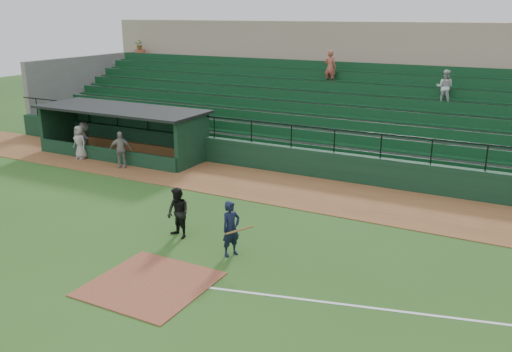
% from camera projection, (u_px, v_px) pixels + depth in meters
% --- Properties ---
extents(ground, '(90.00, 90.00, 0.00)m').
position_uv_depth(ground, '(173.00, 269.00, 15.17)').
color(ground, '#28511A').
rests_on(ground, ground).
extents(warning_track, '(40.00, 4.00, 0.03)m').
position_uv_depth(warning_track, '(291.00, 190.00, 21.92)').
color(warning_track, brown).
rests_on(warning_track, ground).
extents(home_plate_dirt, '(3.00, 3.00, 0.03)m').
position_uv_depth(home_plate_dirt, '(150.00, 284.00, 14.32)').
color(home_plate_dirt, brown).
rests_on(home_plate_dirt, ground).
extents(foul_line, '(17.49, 4.44, 0.01)m').
position_uv_depth(foul_line, '(482.00, 322.00, 12.59)').
color(foul_line, white).
rests_on(foul_line, ground).
extents(stadium_structure, '(38.00, 13.08, 6.40)m').
position_uv_depth(stadium_structure, '(358.00, 104.00, 28.41)').
color(stadium_structure, '#10321D').
rests_on(stadium_structure, ground).
extents(dugout, '(8.90, 3.20, 2.42)m').
position_uv_depth(dugout, '(128.00, 128.00, 27.23)').
color(dugout, '#10321D').
rests_on(dugout, ground).
extents(batter_at_plate, '(1.10, 0.73, 1.69)m').
position_uv_depth(batter_at_plate, '(231.00, 229.00, 15.82)').
color(batter_at_plate, black).
rests_on(batter_at_plate, ground).
extents(umpire, '(0.95, 0.83, 1.65)m').
position_uv_depth(umpire, '(178.00, 213.00, 17.10)').
color(umpire, black).
rests_on(umpire, ground).
extents(dugout_player_a, '(1.05, 0.90, 1.69)m').
position_uv_depth(dugout_player_a, '(121.00, 149.00, 24.81)').
color(dugout_player_a, gray).
rests_on(dugout_player_a, warning_track).
extents(dugout_player_b, '(0.85, 0.60, 1.64)m').
position_uv_depth(dugout_player_b, '(80.00, 142.00, 26.28)').
color(dugout_player_b, '#A09A95').
rests_on(dugout_player_b, warning_track).
extents(dugout_player_c, '(1.42, 1.35, 1.60)m').
position_uv_depth(dugout_player_c, '(85.00, 137.00, 27.47)').
color(dugout_player_c, '#A8A39D').
rests_on(dugout_player_c, warning_track).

